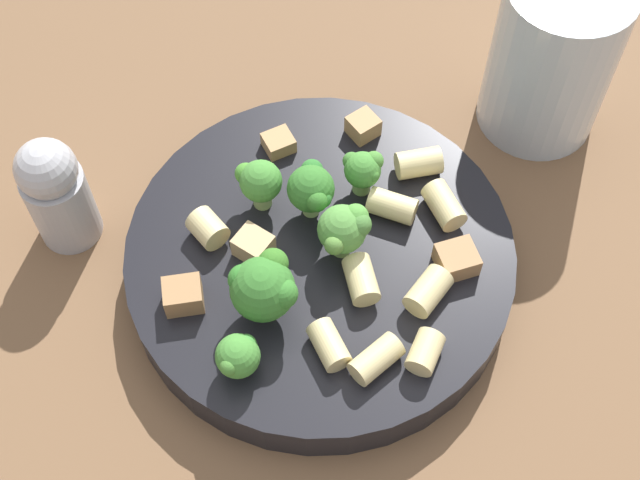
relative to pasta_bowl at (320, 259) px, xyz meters
The scene contains 24 objects.
ground_plane 0.02m from the pasta_bowl, ahead, with size 2.00×2.00×0.00m, color brown.
pasta_bowl is the anchor object (origin of this frame).
broccoli_floret_0 0.06m from the pasta_bowl, 72.65° to the right, with size 0.03×0.03×0.04m.
broccoli_floret_1 0.06m from the pasta_bowl, 150.78° to the right, with size 0.02×0.02×0.03m.
broccoli_floret_2 0.06m from the pasta_bowl, 22.65° to the left, with size 0.04×0.04×0.04m.
broccoli_floret_3 0.04m from the pasta_bowl, 145.77° to the left, with size 0.03×0.03×0.04m.
broccoli_floret_4 0.04m from the pasta_bowl, 109.92° to the right, with size 0.03×0.03×0.04m.
broccoli_floret_5 0.09m from the pasta_bowl, 29.99° to the left, with size 0.02×0.02×0.03m.
rigatoni_0 0.09m from the pasta_bowl, 99.11° to the left, with size 0.02×0.02×0.02m, color beige.
rigatoni_1 0.07m from the pasta_bowl, 64.08° to the left, with size 0.02×0.02×0.03m, color beige.
rigatoni_2 0.08m from the pasta_bowl, 168.70° to the left, with size 0.02×0.02×0.03m, color beige.
rigatoni_3 0.07m from the pasta_bowl, 121.47° to the left, with size 0.02×0.02×0.03m, color beige.
rigatoni_4 0.08m from the pasta_bowl, 167.34° to the right, with size 0.02×0.02×0.03m, color beige.
rigatoni_5 0.07m from the pasta_bowl, 37.57° to the right, with size 0.02×0.02×0.02m, color beige.
rigatoni_6 0.08m from the pasta_bowl, 82.21° to the left, with size 0.02×0.02×0.03m, color beige.
rigatoni_7 0.04m from the pasta_bowl, 102.68° to the left, with size 0.02×0.02×0.03m, color beige.
rigatoni_8 0.05m from the pasta_bowl, behind, with size 0.02×0.02×0.03m, color beige.
chicken_chunk_0 0.09m from the pasta_bowl, 137.71° to the right, with size 0.02×0.02×0.01m, color tan.
chicken_chunk_1 0.04m from the pasta_bowl, 26.91° to the right, with size 0.02×0.02×0.01m, color tan.
chicken_chunk_2 0.08m from the pasta_bowl, 100.85° to the right, with size 0.02×0.02×0.01m, color tan.
chicken_chunk_3 0.09m from the pasta_bowl, ahead, with size 0.02×0.02×0.02m, color #A87A4C.
chicken_chunk_4 0.08m from the pasta_bowl, 141.58° to the left, with size 0.02×0.02×0.01m, color #A87A4C.
drinking_glass 0.19m from the pasta_bowl, 169.96° to the right, with size 0.08×0.08×0.11m.
pepper_shaker 0.16m from the pasta_bowl, 41.66° to the right, with size 0.04×0.04×0.08m.
Camera 1 is at (0.13, 0.23, 0.48)m, focal length 50.00 mm.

